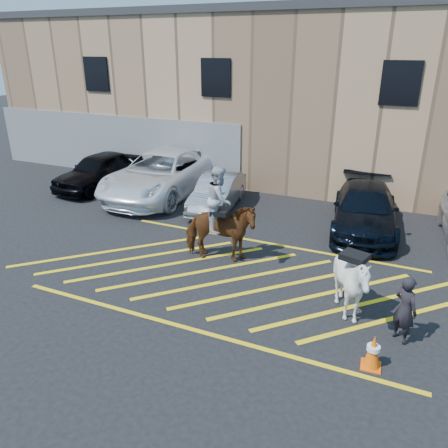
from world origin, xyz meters
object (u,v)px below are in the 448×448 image
at_px(car_blue_suv, 365,209).
at_px(saddled_white, 351,283).
at_px(car_white_pickup, 162,174).
at_px(handler, 405,309).
at_px(car_black_suv, 100,171).
at_px(mounted_bay, 220,224).
at_px(traffic_cone, 373,351).
at_px(car_silver_sedan, 218,192).

bearing_deg(car_blue_suv, saddled_white, -93.25).
relative_size(car_blue_suv, saddled_white, 2.65).
bearing_deg(car_white_pickup, handler, -34.85).
bearing_deg(saddled_white, handler, -21.00).
distance_m(car_blue_suv, handler, 6.12).
height_order(car_black_suv, car_white_pickup, car_white_pickup).
distance_m(car_black_suv, mounted_bay, 8.85).
xyz_separation_m(car_blue_suv, saddled_white, (0.38, -5.47, 0.14)).
bearing_deg(car_black_suv, handler, -20.91).
xyz_separation_m(car_blue_suv, handler, (1.55, -5.92, 0.02)).
bearing_deg(traffic_cone, saddled_white, 114.00).
height_order(handler, saddled_white, saddled_white).
distance_m(handler, traffic_cone, 1.29).
height_order(car_black_suv, car_blue_suv, car_black_suv).
height_order(mounted_bay, traffic_cone, mounted_bay).
bearing_deg(traffic_cone, car_blue_suv, 98.77).
distance_m(car_black_suv, saddled_white, 12.90).
relative_size(saddled_white, traffic_cone, 2.59).
height_order(saddled_white, traffic_cone, saddled_white).
height_order(car_black_suv, handler, car_black_suv).
distance_m(car_white_pickup, car_silver_sedan, 2.86).
distance_m(car_white_pickup, handler, 11.66).
xyz_separation_m(car_blue_suv, mounted_bay, (-3.48, -4.10, 0.40)).
xyz_separation_m(car_silver_sedan, mounted_bay, (1.91, -4.01, 0.50)).
xyz_separation_m(car_black_suv, car_white_pickup, (3.01, 0.26, 0.14)).
bearing_deg(car_black_suv, car_blue_suv, 3.68).
bearing_deg(car_white_pickup, car_black_suv, -176.44).
bearing_deg(saddled_white, traffic_cone, -66.00).
relative_size(mounted_bay, saddled_white, 1.48).
bearing_deg(saddled_white, car_blue_suv, 94.01).
relative_size(car_black_suv, car_white_pickup, 0.69).
relative_size(car_blue_suv, traffic_cone, 6.86).
height_order(handler, mounted_bay, mounted_bay).
relative_size(car_black_suv, handler, 2.99).
bearing_deg(car_white_pickup, car_silver_sedan, -13.31).
relative_size(car_blue_suv, mounted_bay, 1.79).
bearing_deg(car_white_pickup, saddled_white, -36.32).
relative_size(handler, traffic_cone, 2.06).
bearing_deg(car_white_pickup, mounted_bay, -45.82).
bearing_deg(car_blue_suv, car_silver_sedan, 173.71).
xyz_separation_m(car_silver_sedan, handler, (6.94, -5.83, 0.12)).
height_order(car_white_pickup, saddled_white, car_white_pickup).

